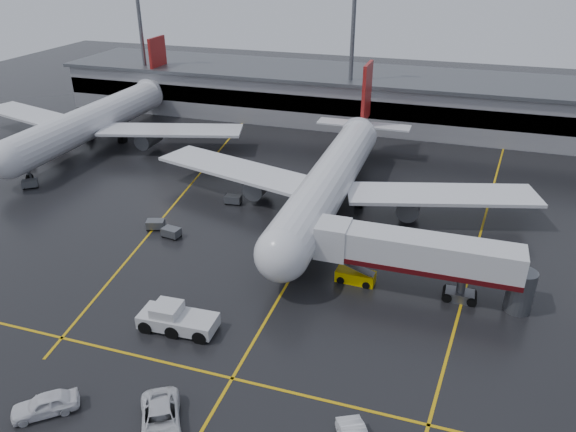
% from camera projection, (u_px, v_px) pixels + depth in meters
% --- Properties ---
extents(ground, '(220.00, 220.00, 0.00)m').
position_uv_depth(ground, '(311.00, 243.00, 60.44)').
color(ground, black).
rests_on(ground, ground).
extents(apron_line_centre, '(0.25, 90.00, 0.02)m').
position_uv_depth(apron_line_centre, '(311.00, 243.00, 60.43)').
color(apron_line_centre, gold).
rests_on(apron_line_centre, ground).
extents(apron_line_stop, '(60.00, 0.25, 0.02)m').
position_uv_depth(apron_line_stop, '(232.00, 378.00, 41.72)').
color(apron_line_stop, gold).
rests_on(apron_line_stop, ground).
extents(apron_line_left, '(9.99, 69.35, 0.02)m').
position_uv_depth(apron_line_left, '(189.00, 186.00, 74.44)').
color(apron_line_left, gold).
rests_on(apron_line_left, ground).
extents(apron_line_right, '(7.57, 69.64, 0.02)m').
position_uv_depth(apron_line_right, '(482.00, 226.00, 63.98)').
color(apron_line_right, gold).
rests_on(apron_line_right, ground).
extents(terminal, '(122.00, 19.00, 8.60)m').
position_uv_depth(terminal, '(383.00, 98.00, 99.26)').
color(terminal, gray).
rests_on(terminal, ground).
extents(light_mast_left, '(3.00, 1.20, 25.45)m').
position_uv_depth(light_mast_left, '(141.00, 33.00, 102.04)').
color(light_mast_left, '#595B60').
rests_on(light_mast_left, ground).
extents(light_mast_mid, '(3.00, 1.20, 25.45)m').
position_uv_depth(light_mast_mid, '(352.00, 44.00, 91.04)').
color(light_mast_mid, '#595B60').
rests_on(light_mast_mid, ground).
extents(main_airliner, '(48.80, 45.60, 14.10)m').
position_uv_depth(main_airliner, '(333.00, 176.00, 66.80)').
color(main_airliner, silver).
rests_on(main_airliner, ground).
extents(second_airliner, '(48.80, 45.60, 14.10)m').
position_uv_depth(second_airliner, '(98.00, 118.00, 88.55)').
color(second_airliner, silver).
rests_on(second_airliner, ground).
extents(jet_bridge, '(19.90, 3.40, 6.05)m').
position_uv_depth(jet_bridge, '(418.00, 256.00, 50.30)').
color(jet_bridge, silver).
rests_on(jet_bridge, ground).
extents(pushback_tractor, '(6.77, 3.11, 2.38)m').
position_uv_depth(pushback_tractor, '(176.00, 319.00, 46.72)').
color(pushback_tractor, silver).
rests_on(pushback_tractor, ground).
extents(belt_loader, '(3.87, 1.95, 2.40)m').
position_uv_depth(belt_loader, '(355.00, 276.00, 53.36)').
color(belt_loader, '#E1BA01').
rests_on(belt_loader, ground).
extents(service_van_a, '(5.21, 6.31, 1.60)m').
position_uv_depth(service_van_a, '(161.00, 421.00, 37.04)').
color(service_van_a, silver).
rests_on(service_van_a, ground).
extents(service_van_d, '(4.66, 4.28, 1.54)m').
position_uv_depth(service_van_d, '(45.00, 404.00, 38.38)').
color(service_van_d, white).
rests_on(service_van_d, ground).
extents(baggage_cart_a, '(2.17, 1.59, 1.12)m').
position_uv_depth(baggage_cart_a, '(171.00, 232.00, 61.42)').
color(baggage_cart_a, '#595B60').
rests_on(baggage_cart_a, ground).
extents(baggage_cart_b, '(2.31, 1.87, 1.12)m').
position_uv_depth(baggage_cart_b, '(156.00, 224.00, 63.15)').
color(baggage_cart_b, '#595B60').
rests_on(baggage_cart_b, ground).
extents(baggage_cart_c, '(2.12, 1.49, 1.12)m').
position_uv_depth(baggage_cart_c, '(233.00, 199.00, 69.28)').
color(baggage_cart_c, '#595B60').
rests_on(baggage_cart_c, ground).
extents(baggage_cart_d, '(2.33, 1.91, 1.12)m').
position_uv_depth(baggage_cart_d, '(27.00, 162.00, 81.09)').
color(baggage_cart_d, '#595B60').
rests_on(baggage_cart_d, ground).
extents(baggage_cart_e, '(2.37, 2.26, 1.12)m').
position_uv_depth(baggage_cart_e, '(30.00, 183.00, 73.80)').
color(baggage_cart_e, '#595B60').
rests_on(baggage_cart_e, ground).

